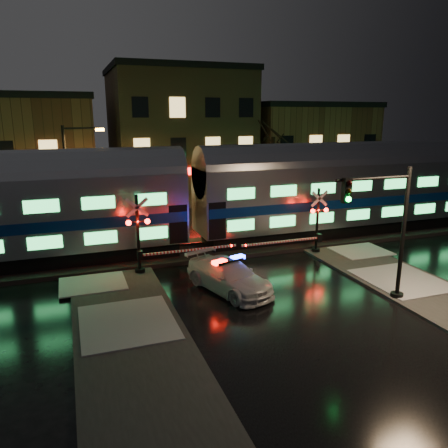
{
  "coord_description": "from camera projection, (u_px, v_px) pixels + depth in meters",
  "views": [
    {
      "loc": [
        -8.18,
        -18.58,
        7.82
      ],
      "look_at": [
        -0.61,
        2.5,
        2.2
      ],
      "focal_mm": 35.0,
      "sensor_mm": 36.0,
      "label": 1
    }
  ],
  "objects": [
    {
      "name": "police_car",
      "position": [
        229.0,
        276.0,
        19.82
      ],
      "size": [
        3.36,
        5.19,
        1.56
      ],
      "rotation": [
        0.0,
        0.0,
        0.32
      ],
      "color": "silver",
      "rests_on": "ground"
    },
    {
      "name": "building_left",
      "position": [
        5.0,
        156.0,
        36.27
      ],
      "size": [
        14.0,
        10.0,
        9.0
      ],
      "primitive_type": "cube",
      "color": "brown",
      "rests_on": "ground"
    },
    {
      "name": "sidewalk_left",
      "position": [
        140.0,
        365.0,
        13.92
      ],
      "size": [
        4.0,
        20.0,
        0.12
      ],
      "primitive_type": "cube",
      "color": "#2D2D2D",
      "rests_on": "ground"
    },
    {
      "name": "ground",
      "position": [
        253.0,
        278.0,
        21.55
      ],
      "size": [
        120.0,
        120.0,
        0.0
      ],
      "primitive_type": "plane",
      "color": "black",
      "rests_on": "ground"
    },
    {
      "name": "building_right",
      "position": [
        301.0,
        150.0,
        45.51
      ],
      "size": [
        12.0,
        10.0,
        8.5
      ],
      "primitive_type": "cube",
      "color": "brown",
      "rests_on": "ground"
    },
    {
      "name": "streetlight",
      "position": [
        71.0,
        177.0,
        26.12
      ],
      "size": [
        2.42,
        0.25,
        7.23
      ],
      "color": "black",
      "rests_on": "ground"
    },
    {
      "name": "ballast",
      "position": [
        219.0,
        247.0,
        26.08
      ],
      "size": [
        90.0,
        4.2,
        0.24
      ],
      "primitive_type": "cube",
      "color": "black",
      "rests_on": "ground"
    },
    {
      "name": "traffic_light",
      "position": [
        386.0,
        233.0,
        17.98
      ],
      "size": [
        3.73,
        0.68,
        5.77
      ],
      "rotation": [
        0.0,
        0.0,
        -0.17
      ],
      "color": "black",
      "rests_on": "ground"
    },
    {
      "name": "crossing_signal_left",
      "position": [
        146.0,
        242.0,
        21.67
      ],
      "size": [
        5.75,
        0.65,
        4.07
      ],
      "color": "black",
      "rests_on": "ground"
    },
    {
      "name": "train",
      "position": [
        190.0,
        195.0,
        24.71
      ],
      "size": [
        51.0,
        3.12,
        5.92
      ],
      "color": "black",
      "rests_on": "ballast"
    },
    {
      "name": "crossing_signal_right",
      "position": [
        312.0,
        228.0,
        24.79
      ],
      "size": [
        5.39,
        0.64,
        3.81
      ],
      "color": "black",
      "rests_on": "ground"
    },
    {
      "name": "building_mid",
      "position": [
        179.0,
        137.0,
        41.34
      ],
      "size": [
        12.0,
        11.0,
        11.5
      ],
      "primitive_type": "cube",
      "color": "brown",
      "rests_on": "ground"
    }
  ]
}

